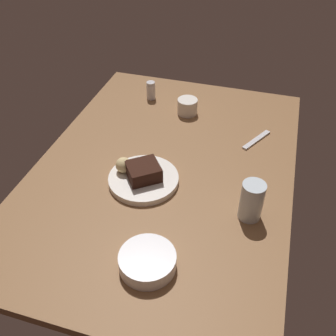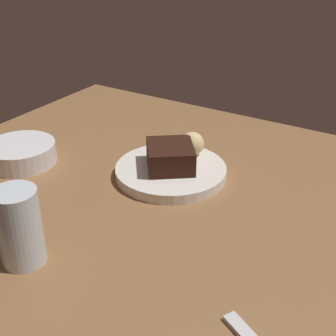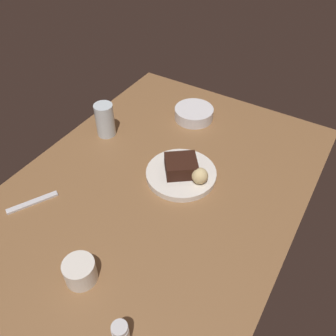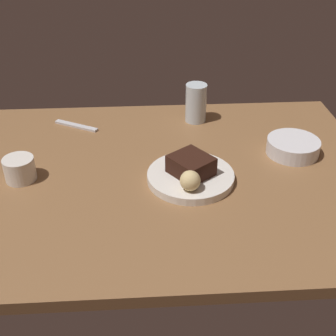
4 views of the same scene
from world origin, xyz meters
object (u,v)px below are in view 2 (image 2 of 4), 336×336
object	(u,v)px
dessert_plate	(171,171)
bread_roll	(192,144)
side_bowl	(21,153)
water_glass	(19,227)
chocolate_cake_slice	(170,156)

from	to	relation	value
dessert_plate	bread_roll	bearing A→B (deg)	-97.54
side_bowl	bread_roll	bearing A→B (deg)	-149.07
water_glass	side_bowl	xyz separation A→B (cm)	(24.91, -22.44, -3.95)
side_bowl	dessert_plate	bearing A→B (deg)	-158.85
chocolate_cake_slice	side_bowl	size ratio (longest dim) A/B	0.67
dessert_plate	side_bowl	distance (cm)	32.28
dessert_plate	water_glass	bearing A→B (deg)	81.36
dessert_plate	bread_roll	world-z (taller)	bread_roll
water_glass	side_bowl	world-z (taller)	water_glass
side_bowl	water_glass	bearing A→B (deg)	137.99
dessert_plate	bread_roll	xyz separation A→B (cm)	(-0.92, -6.94, 3.54)
bread_roll	water_glass	xyz separation A→B (cm)	(6.10, 41.02, 1.52)
dessert_plate	chocolate_cake_slice	size ratio (longest dim) A/B	2.29
chocolate_cake_slice	dessert_plate	bearing A→B (deg)	-110.05
dessert_plate	water_glass	xyz separation A→B (cm)	(5.18, 34.08, 5.06)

